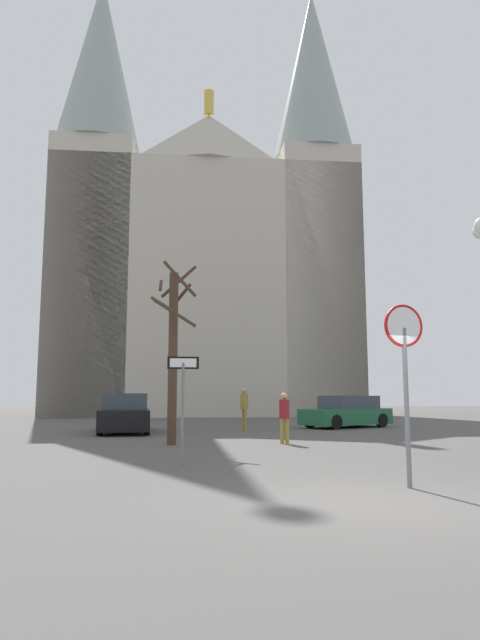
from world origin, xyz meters
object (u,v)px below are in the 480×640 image
(parked_car_far_green, at_px, (347,412))
(pedestrian_walking, at_px, (244,404))
(parked_car_near_black, at_px, (125,414))
(pedestrian_standing, at_px, (284,413))
(bare_tree, at_px, (173,348))
(cathedral, at_px, (206,258))
(stop_sign, at_px, (405,359))
(one_way_arrow_sign, at_px, (183,395))

(parked_car_far_green, distance_m, pedestrian_walking, 5.35)
(parked_car_near_black, relative_size, pedestrian_standing, 3.00)
(parked_car_near_black, distance_m, pedestrian_walking, 4.88)
(pedestrian_standing, bearing_deg, parked_car_near_black, 135.96)
(bare_tree, bearing_deg, cathedral, 86.98)
(stop_sign, bearing_deg, cathedral, 95.41)
(parked_car_near_black, bearing_deg, one_way_arrow_sign, -76.19)
(pedestrian_walking, xyz_separation_m, pedestrian_standing, (0.76, -5.86, -0.15))
(cathedral, distance_m, parked_car_far_green, 20.09)
(cathedral, distance_m, stop_sign, 33.29)
(bare_tree, bearing_deg, stop_sign, -61.96)
(bare_tree, distance_m, parked_car_near_black, 6.38)
(cathedral, bearing_deg, one_way_arrow_sign, -91.58)
(cathedral, relative_size, pedestrian_walking, 18.83)
(one_way_arrow_sign, height_order, parked_car_near_black, one_way_arrow_sign)
(parked_car_near_black, bearing_deg, pedestrian_walking, 5.24)
(pedestrian_walking, distance_m, pedestrian_standing, 5.92)
(cathedral, height_order, parked_car_far_green, cathedral)
(cathedral, xyz_separation_m, bare_tree, (-1.25, -23.75, -8.74))
(stop_sign, relative_size, pedestrian_walking, 1.70)
(cathedral, relative_size, pedestrian_standing, 21.53)
(bare_tree, bearing_deg, parked_car_far_green, 47.14)
(parked_car_far_green, xyz_separation_m, pedestrian_walking, (-4.89, -2.14, 0.41))
(bare_tree, xyz_separation_m, pedestrian_walking, (2.70, 6.04, -1.85))
(bare_tree, distance_m, parked_car_far_green, 11.38)
(cathedral, bearing_deg, bare_tree, -93.02)
(one_way_arrow_sign, height_order, parked_car_far_green, one_way_arrow_sign)
(cathedral, relative_size, one_way_arrow_sign, 14.41)
(parked_car_far_green, relative_size, pedestrian_standing, 2.95)
(stop_sign, distance_m, bare_tree, 9.10)
(parked_car_near_black, relative_size, parked_car_far_green, 1.02)
(bare_tree, height_order, parked_car_far_green, bare_tree)
(cathedral, height_order, pedestrian_walking, cathedral)
(parked_car_far_green, relative_size, pedestrian_walking, 2.58)
(cathedral, relative_size, parked_car_far_green, 7.29)
(bare_tree, xyz_separation_m, parked_car_near_black, (-2.14, 5.59, -2.21))
(cathedral, relative_size, bare_tree, 5.95)
(parked_car_far_green, height_order, pedestrian_standing, pedestrian_standing)
(one_way_arrow_sign, bearing_deg, parked_car_near_black, 103.81)
(parked_car_near_black, xyz_separation_m, parked_car_far_green, (9.73, 2.59, -0.05))
(pedestrian_standing, bearing_deg, parked_car_far_green, 62.75)
(parked_car_far_green, bearing_deg, pedestrian_walking, -156.32)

